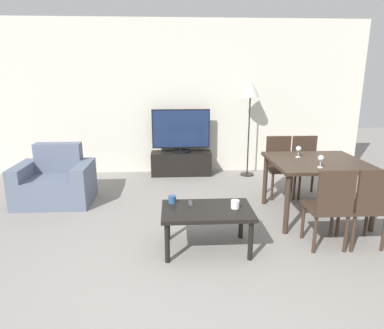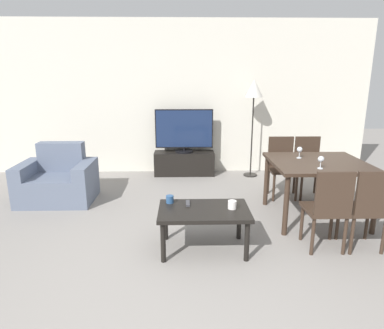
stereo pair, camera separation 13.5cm
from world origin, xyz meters
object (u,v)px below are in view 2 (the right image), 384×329
dining_table (318,168)px  armchair (58,181)px  dining_chair_near_right (367,206)px  dining_chair_far_left (282,164)px  tv (184,131)px  dining_chair_far (308,164)px  cup_white_near (232,205)px  wine_glass_left (321,160)px  coffee_table (204,214)px  floor_lamp (254,94)px  wine_glass_center (300,150)px  tv_stand (184,163)px  dining_chair_near (328,206)px  cup_colored_far (170,199)px  remote_primary (188,203)px

dining_table → armchair: bearing=168.2°
dining_chair_near_right → dining_table: bearing=103.4°
dining_chair_near_right → dining_chair_far_left: size_ratio=1.00×
tv → dining_chair_far: size_ratio=1.16×
dining_chair_far_left → cup_white_near: bearing=-120.8°
armchair → wine_glass_left: (3.34, -1.05, 0.56)m
armchair → wine_glass_left: bearing=-17.5°
dining_chair_near_right → coffee_table: bearing=178.1°
dining_chair_near_right → floor_lamp: bearing=103.3°
dining_chair_far_left → floor_lamp: bearing=103.2°
armchair → tv: 2.27m
dining_table → wine_glass_center: wine_glass_center is taller
tv_stand → dining_table: bearing=-50.6°
tv_stand → dining_table: dining_table is taller
dining_chair_near → cup_colored_far: (-1.59, 0.24, 0.00)m
tv_stand → dining_chair_near: (1.43, -2.82, 0.28)m
dining_chair_near → dining_chair_far_left: bearing=90.0°
coffee_table → floor_lamp: (1.00, 2.66, 1.05)m
dining_table → cup_colored_far: dining_table is taller
coffee_table → wine_glass_left: bearing=18.6°
cup_colored_far → wine_glass_left: 1.74m
tv → cup_colored_far: (-0.16, -2.58, -0.31)m
dining_chair_near_right → tv_stand: bearing=123.0°
armchair → floor_lamp: size_ratio=0.60×
dining_chair_near_right → dining_chair_far_left: 1.71m
dining_chair_far → dining_chair_near: bearing=-103.4°
dining_chair_far → wine_glass_center: wine_glass_center is taller
cup_colored_far → tv_stand: bearing=86.4°
dining_table → dining_chair_far_left: bearing=103.4°
tv → wine_glass_center: size_ratio=6.96×
coffee_table → dining_chair_far_left: 2.04m
dining_chair_far_left → cup_colored_far: (-1.59, -1.43, 0.00)m
tv → dining_chair_far: 2.19m
coffee_table → floor_lamp: 3.03m
tv_stand → dining_chair_far_left: 1.86m
floor_lamp → wine_glass_center: size_ratio=11.55×
cup_white_near → wine_glass_left: wine_glass_left is taller
dining_table → cup_colored_far: 1.90m
tv → cup_white_near: size_ratio=11.66×
tv_stand → cup_colored_far: size_ratio=13.25×
wine_glass_left → tv: bearing=123.4°
tv_stand → dining_chair_near: bearing=-63.1°
dining_chair_far → dining_chair_near_right: size_ratio=1.00×
tv_stand → coffee_table: 2.78m
dining_chair_far → dining_table: bearing=-103.4°
tv_stand → wine_glass_left: bearing=-56.7°
coffee_table → dining_chair_near_right: bearing=-1.9°
wine_glass_center → remote_primary: bearing=-150.0°
tv_stand → dining_chair_near_right: 3.38m
remote_primary → wine_glass_left: bearing=11.9°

